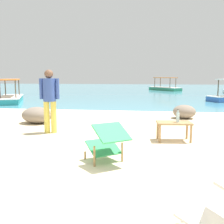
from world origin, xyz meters
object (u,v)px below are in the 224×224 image
Objects in this scene: deck_chair_far at (107,141)px; boat_teal at (11,97)px; bottle at (178,117)px; person_standing at (50,96)px; boat_green at (165,88)px; low_bench_table at (174,125)px.

boat_teal is (-7.03, 9.44, -0.13)m from deck_chair_far.
boat_teal is (-8.36, 7.76, -0.30)m from bottle.
bottle is at bearing -73.90° from deck_chair_far.
bottle is 3.21m from person_standing.
boat_green is at bearing -59.30° from boat_teal.
bottle reaches higher than deck_chair_far.
boat_green is at bearing -16.89° from person_standing.
deck_chair_far is 22.33m from boat_green.
boat_teal is at bearing 30.08° from person_standing.
low_bench_table is 0.49× the size of person_standing.
bottle is 2.15m from deck_chair_far.
low_bench_table is 0.86× the size of deck_chair_far.
boat_green is 15.82m from boat_teal.
low_bench_table is 3.16m from person_standing.
person_standing is (-1.82, 2.11, 0.56)m from deck_chair_far.
boat_green is at bearing 81.32° from low_bench_table.
bottle is at bearing -19.15° from low_bench_table.
boat_green is (0.96, 20.53, -0.30)m from bottle.
bottle reaches higher than low_bench_table.
bottle is 0.18× the size of person_standing.
boat_teal reaches higher than low_bench_table.
boat_green is 0.93× the size of boat_teal.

